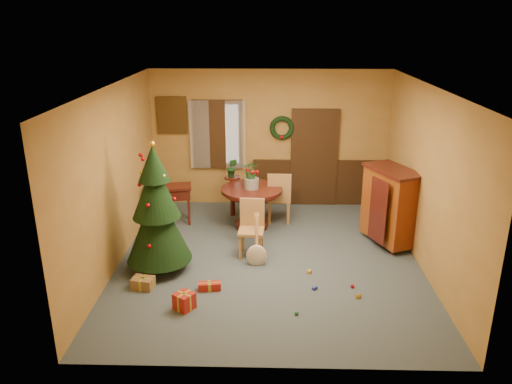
{
  "coord_description": "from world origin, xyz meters",
  "views": [
    {
      "loc": [
        -0.02,
        -7.59,
        3.91
      ],
      "look_at": [
        -0.23,
        0.4,
        1.08
      ],
      "focal_mm": 35.0,
      "sensor_mm": 36.0,
      "label": 1
    }
  ],
  "objects_px": {
    "chair_near": "(252,226)",
    "sideboard": "(391,204)",
    "christmas_tree": "(157,211)",
    "writing_desk": "(169,195)",
    "dining_table": "(252,200)"
  },
  "relations": [
    {
      "from": "writing_desk",
      "to": "sideboard",
      "type": "xyz_separation_m",
      "value": [
        4.12,
        -0.84,
        0.17
      ]
    },
    {
      "from": "dining_table",
      "to": "christmas_tree",
      "type": "relative_size",
      "value": 0.55
    },
    {
      "from": "chair_near",
      "to": "sideboard",
      "type": "bearing_deg",
      "value": 10.99
    },
    {
      "from": "chair_near",
      "to": "sideboard",
      "type": "distance_m",
      "value": 2.51
    },
    {
      "from": "dining_table",
      "to": "sideboard",
      "type": "height_order",
      "value": "sideboard"
    },
    {
      "from": "dining_table",
      "to": "writing_desk",
      "type": "relative_size",
      "value": 1.26
    },
    {
      "from": "chair_near",
      "to": "sideboard",
      "type": "height_order",
      "value": "sideboard"
    },
    {
      "from": "dining_table",
      "to": "sideboard",
      "type": "bearing_deg",
      "value": -14.78
    },
    {
      "from": "chair_near",
      "to": "christmas_tree",
      "type": "distance_m",
      "value": 1.67
    },
    {
      "from": "chair_near",
      "to": "christmas_tree",
      "type": "xyz_separation_m",
      "value": [
        -1.47,
        -0.61,
        0.5
      ]
    },
    {
      "from": "christmas_tree",
      "to": "writing_desk",
      "type": "relative_size",
      "value": 2.3
    },
    {
      "from": "sideboard",
      "to": "chair_near",
      "type": "bearing_deg",
      "value": -169.01
    },
    {
      "from": "christmas_tree",
      "to": "sideboard",
      "type": "relative_size",
      "value": 1.52
    },
    {
      "from": "dining_table",
      "to": "christmas_tree",
      "type": "distance_m",
      "value": 2.3
    },
    {
      "from": "dining_table",
      "to": "sideboard",
      "type": "relative_size",
      "value": 0.83
    }
  ]
}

